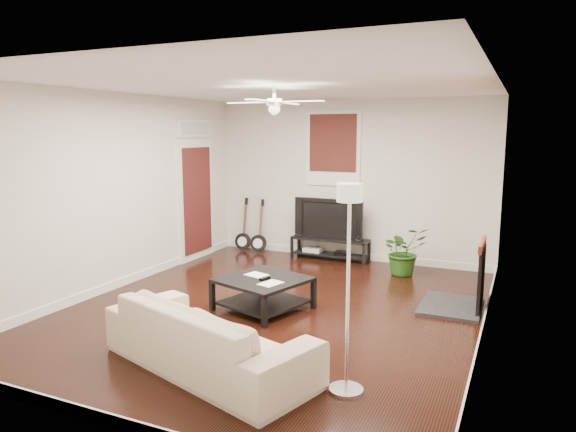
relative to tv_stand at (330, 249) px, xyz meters
The scene contains 14 objects.
room 3.04m from the tv_stand, 84.57° to the right, with size 5.01×6.01×2.81m.
brick_accent 3.49m from the tv_stand, 32.89° to the right, with size 0.02×2.20×2.80m, color #9F4833.
fireplace 3.05m from the tv_stand, 35.84° to the right, with size 0.80×1.10×0.92m, color black.
window_back 1.77m from the tv_stand, 100.60° to the left, with size 1.00×0.06×1.30m, color #3D1810.
door_left 2.59m from the tv_stand, 158.16° to the right, with size 0.08×1.00×2.50m, color white.
tv_stand is the anchor object (origin of this frame).
tv 0.55m from the tv_stand, 90.00° to the left, with size 1.24×0.16×0.71m, color black.
coffee_table 2.85m from the tv_stand, 87.38° to the right, with size 0.97×0.97×0.41m, color black.
sofa 4.60m from the tv_stand, 84.67° to the right, with size 2.25×0.88×0.66m, color tan.
floor_lamp 4.87m from the tv_stand, 68.35° to the right, with size 0.30×0.30×1.84m, color silver, non-canonical shape.
potted_plant 1.49m from the tv_stand, 18.07° to the right, with size 0.70×0.61×0.78m, color #235217.
guitar_left 1.78m from the tv_stand, behind, with size 0.31×0.22×1.01m, color black, non-canonical shape.
guitar_right 1.43m from the tv_stand, behind, with size 0.31×0.22×1.01m, color black, non-canonical shape.
ceiling_fan 3.69m from the tv_stand, 84.57° to the right, with size 1.24×1.24×0.32m, color white, non-canonical shape.
Camera 1 is at (2.83, -5.82, 2.25)m, focal length 32.79 mm.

